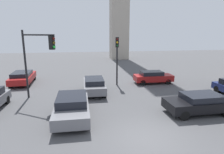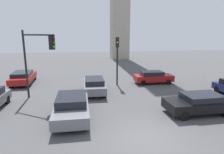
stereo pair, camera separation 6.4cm
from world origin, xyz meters
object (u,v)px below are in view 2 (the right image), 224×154
(traffic_light_0, at_px, (117,52))
(car_3, at_px, (199,103))
(car_2, at_px, (23,77))
(car_5, at_px, (72,107))
(car_0, at_px, (94,85))
(car_6, at_px, (153,77))
(traffic_light_2, at_px, (38,52))

(traffic_light_0, distance_m, car_3, 9.35)
(car_2, distance_m, car_3, 17.03)
(traffic_light_0, distance_m, car_5, 8.95)
(car_0, bearing_deg, car_5, 161.53)
(car_3, bearing_deg, car_0, -41.35)
(car_2, distance_m, car_6, 13.76)
(car_3, xyz_separation_m, car_6, (-0.18, 8.01, -0.02))
(car_2, xyz_separation_m, car_3, (13.80, -9.99, 0.00))
(traffic_light_2, height_order, car_5, traffic_light_2)
(car_3, distance_m, car_5, 8.37)
(traffic_light_2, bearing_deg, car_6, 51.38)
(traffic_light_0, height_order, car_5, traffic_light_0)
(car_0, distance_m, car_6, 6.84)
(car_3, height_order, car_5, car_5)
(car_2, xyz_separation_m, car_5, (5.45, -9.42, 0.03))
(car_0, distance_m, car_3, 8.67)
(traffic_light_0, relative_size, car_6, 1.21)
(car_0, relative_size, car_3, 0.98)
(traffic_light_2, distance_m, car_0, 5.46)
(car_0, bearing_deg, car_3, -129.85)
(car_3, bearing_deg, traffic_light_2, -23.03)
(car_5, bearing_deg, traffic_light_2, -146.33)
(traffic_light_2, xyz_separation_m, car_2, (-2.86, 5.53, -3.11))
(traffic_light_0, distance_m, traffic_light_2, 7.72)
(traffic_light_0, bearing_deg, car_0, -41.56)
(traffic_light_2, xyz_separation_m, car_5, (2.60, -3.89, -3.08))
(car_0, relative_size, car_5, 0.96)
(car_2, xyz_separation_m, car_6, (13.62, -1.98, -0.02))
(traffic_light_0, bearing_deg, car_5, -24.55)
(car_0, xyz_separation_m, car_2, (-7.21, 4.36, -0.02))
(traffic_light_0, relative_size, traffic_light_2, 0.88)
(car_6, bearing_deg, traffic_light_0, -178.98)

